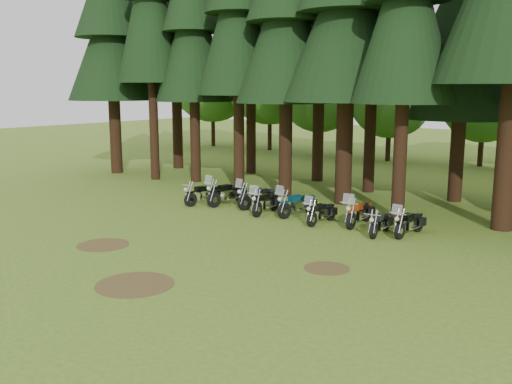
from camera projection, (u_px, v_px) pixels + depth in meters
ground at (206, 247)px, 19.56m from camera, size 120.00×120.00×0.00m
pine_front_0 at (110, 16)px, 34.75m from camera, size 5.49×5.49×16.17m
pine_front_2 at (193, 7)px, 31.31m from camera, size 4.32×4.32×16.22m
pine_back_0 at (174, 10)px, 36.81m from camera, size 5.00×5.00×17.21m
pine_back_1 at (251, 15)px, 34.52m from camera, size 4.52×4.52×16.22m
pine_back_2 at (321, 7)px, 31.63m from camera, size 4.85×4.85×16.30m
pine_back_4 at (465, 24)px, 25.96m from camera, size 4.94×4.94×13.78m
decid_0 at (214, 81)px, 51.43m from camera, size 8.00×7.78×10.00m
decid_1 at (272, 82)px, 48.16m from camera, size 7.91×7.69×9.88m
decid_2 at (322, 93)px, 44.22m from camera, size 6.72×6.53×8.40m
decid_3 at (392, 99)px, 41.14m from camera, size 6.12×5.95×7.65m
decid_4 at (487, 103)px, 38.32m from camera, size 5.93×5.76×7.41m
dirt_patch_0 at (103, 245)px, 19.80m from camera, size 1.80×1.80×0.01m
dirt_patch_1 at (327, 268)px, 17.25m from camera, size 1.40×1.40×0.01m
dirt_patch_2 at (135, 284)px, 15.84m from camera, size 2.20×2.20×0.01m
motorcycle_0 at (204, 195)px, 26.57m from camera, size 0.49×2.14×0.88m
motorcycle_1 at (228, 194)px, 26.45m from camera, size 0.70×2.42×1.52m
motorcycle_2 at (258, 197)px, 25.78m from camera, size 0.83×2.31×1.46m
motorcycle_3 at (266, 203)px, 24.61m from camera, size 0.58×2.24×1.40m
motorcycle_4 at (298, 205)px, 24.17m from camera, size 0.74×2.29×1.44m
motorcycle_5 at (321, 213)px, 22.83m from camera, size 0.38×2.02×1.27m
motorcycle_6 at (359, 213)px, 22.54m from camera, size 0.50×2.31×1.45m
motorcycle_7 at (380, 224)px, 21.12m from camera, size 0.36×1.95×0.79m
motorcycle_8 at (409, 224)px, 21.00m from camera, size 0.46×2.11×1.32m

